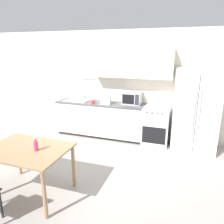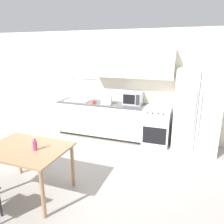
{
  "view_description": "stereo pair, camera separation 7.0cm",
  "coord_description": "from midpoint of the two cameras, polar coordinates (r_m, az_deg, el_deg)",
  "views": [
    {
      "loc": [
        1.75,
        -3.36,
        2.23
      ],
      "look_at": [
        0.42,
        0.51,
        1.05
      ],
      "focal_mm": 35.0,
      "sensor_mm": 36.0,
      "label": 1
    },
    {
      "loc": [
        1.82,
        -3.34,
        2.23
      ],
      "look_at": [
        0.42,
        0.51,
        1.05
      ],
      "focal_mm": 35.0,
      "sensor_mm": 36.0,
      "label": 2
    }
  ],
  "objects": [
    {
      "name": "grocery_bag_0",
      "position": [
        5.47,
        -1.11,
        3.45
      ],
      "size": [
        0.28,
        0.25,
        0.3
      ],
      "rotation": [
        0.0,
        0.0,
        0.2
      ],
      "color": "white",
      "rests_on": "kitchen_counter"
    },
    {
      "name": "microwave",
      "position": [
        5.46,
        5.84,
        3.67
      ],
      "size": [
        0.45,
        0.36,
        0.32
      ],
      "color": "#B7BABC",
      "rests_on": "kitchen_counter"
    },
    {
      "name": "ground_plane",
      "position": [
        4.4,
        -7.16,
        -14.49
      ],
      "size": [
        12.0,
        12.0,
        0.0
      ],
      "primitive_type": "plane",
      "color": "gray"
    },
    {
      "name": "oven_range",
      "position": [
        5.4,
        11.96,
        -3.53
      ],
      "size": [
        0.62,
        0.66,
        0.9
      ],
      "color": "white",
      "rests_on": "ground_plane"
    },
    {
      "name": "drink_bottle",
      "position": [
        3.47,
        -18.92,
        -8.13
      ],
      "size": [
        0.06,
        0.06,
        0.21
      ],
      "color": "#DB386B",
      "rests_on": "dining_table"
    },
    {
      "name": "coffee_mug",
      "position": [
        5.53,
        -4.51,
        2.68
      ],
      "size": [
        0.13,
        0.09,
        0.09
      ],
      "color": "#BF4C3F",
      "rests_on": "kitchen_counter"
    },
    {
      "name": "refrigerator",
      "position": [
        5.18,
        21.64,
        0.24
      ],
      "size": [
        0.94,
        0.78,
        1.83
      ],
      "color": "white",
      "rests_on": "ground_plane"
    },
    {
      "name": "kitchen_counter",
      "position": [
        5.77,
        -2.47,
        -1.84
      ],
      "size": [
        2.3,
        0.65,
        0.91
      ],
      "color": "#333333",
      "rests_on": "ground_plane"
    },
    {
      "name": "dining_table",
      "position": [
        3.65,
        -20.84,
        -10.19
      ],
      "size": [
        1.24,
        0.91,
        0.78
      ],
      "color": "#997551",
      "rests_on": "ground_plane"
    },
    {
      "name": "kitchen_sink",
      "position": [
        5.93,
        -8.42,
        3.15
      ],
      "size": [
        0.63,
        0.45,
        0.27
      ],
      "color": "#B7BABC",
      "rests_on": "kitchen_counter"
    },
    {
      "name": "wall_back",
      "position": [
        5.69,
        2.33,
        8.24
      ],
      "size": [
        12.0,
        0.38,
        2.7
      ],
      "color": "beige",
      "rests_on": "ground_plane"
    }
  ]
}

